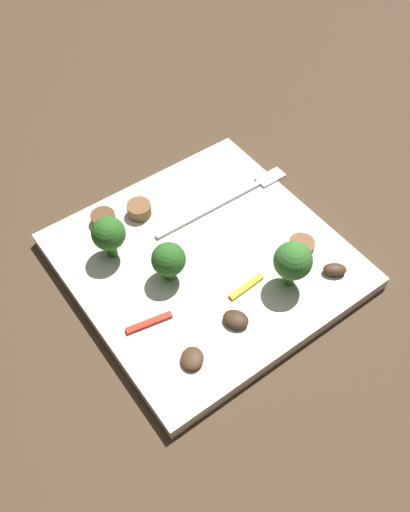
# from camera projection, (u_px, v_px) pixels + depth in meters

# --- Properties ---
(ground_plane) EXTENTS (1.40, 1.40, 0.00)m
(ground_plane) POSITION_uv_depth(u_px,v_px,m) (205.00, 265.00, 0.59)
(ground_plane) COLOR #4C3826
(plate) EXTENTS (0.27, 0.27, 0.02)m
(plate) POSITION_uv_depth(u_px,v_px,m) (205.00, 261.00, 0.59)
(plate) COLOR white
(plate) RESTS_ON ground_plane
(fork) EXTENTS (0.18, 0.02, 0.00)m
(fork) POSITION_uv_depth(u_px,v_px,m) (232.00, 198.00, 0.63)
(fork) COLOR silver
(fork) RESTS_ON plate
(broccoli_floret_0) EXTENTS (0.04, 0.04, 0.06)m
(broccoli_floret_0) POSITION_uv_depth(u_px,v_px,m) (293.00, 261.00, 0.53)
(broccoli_floret_0) COLOR #408630
(broccoli_floret_0) RESTS_ON plate
(broccoli_floret_1) EXTENTS (0.04, 0.04, 0.05)m
(broccoli_floret_1) POSITION_uv_depth(u_px,v_px,m) (109.00, 234.00, 0.56)
(broccoli_floret_1) COLOR #347525
(broccoli_floret_1) RESTS_ON plate
(broccoli_floret_2) EXTENTS (0.04, 0.04, 0.05)m
(broccoli_floret_2) POSITION_uv_depth(u_px,v_px,m) (168.00, 259.00, 0.54)
(broccoli_floret_2) COLOR #347525
(broccoli_floret_2) RESTS_ON plate
(sausage_slice_0) EXTENTS (0.03, 0.03, 0.01)m
(sausage_slice_0) POSITION_uv_depth(u_px,v_px,m) (301.00, 246.00, 0.58)
(sausage_slice_0) COLOR brown
(sausage_slice_0) RESTS_ON plate
(sausage_slice_1) EXTENTS (0.04, 0.04, 0.01)m
(sausage_slice_1) POSITION_uv_depth(u_px,v_px,m) (139.00, 209.00, 0.61)
(sausage_slice_1) COLOR brown
(sausage_slice_1) RESTS_ON plate
(sausage_slice_2) EXTENTS (0.03, 0.03, 0.01)m
(sausage_slice_2) POSITION_uv_depth(u_px,v_px,m) (103.00, 218.00, 0.61)
(sausage_slice_2) COLOR brown
(sausage_slice_2) RESTS_ON plate
(mushroom_0) EXTENTS (0.03, 0.03, 0.01)m
(mushroom_0) POSITION_uv_depth(u_px,v_px,m) (192.00, 359.00, 0.50)
(mushroom_0) COLOR #4C331E
(mushroom_0) RESTS_ON plate
(mushroom_1) EXTENTS (0.03, 0.03, 0.01)m
(mushroom_1) POSITION_uv_depth(u_px,v_px,m) (236.00, 319.00, 0.53)
(mushroom_1) COLOR #422B19
(mushroom_1) RESTS_ON plate
(mushroom_2) EXTENTS (0.03, 0.03, 0.01)m
(mushroom_2) POSITION_uv_depth(u_px,v_px,m) (335.00, 270.00, 0.56)
(mushroom_2) COLOR #4C331E
(mushroom_2) RESTS_ON plate
(pepper_strip_0) EXTENTS (0.05, 0.02, 0.00)m
(pepper_strip_0) POSITION_uv_depth(u_px,v_px,m) (149.00, 323.00, 0.53)
(pepper_strip_0) COLOR red
(pepper_strip_0) RESTS_ON plate
(pepper_strip_1) EXTENTS (0.04, 0.01, 0.00)m
(pepper_strip_1) POSITION_uv_depth(u_px,v_px,m) (246.00, 287.00, 0.56)
(pepper_strip_1) COLOR yellow
(pepper_strip_1) RESTS_ON plate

